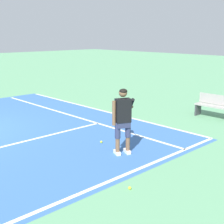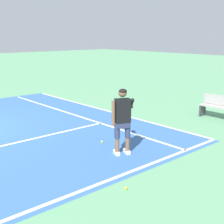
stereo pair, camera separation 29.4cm
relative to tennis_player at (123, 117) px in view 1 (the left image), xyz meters
name	(u,v)px [view 1 (the left image)]	position (x,y,z in m)	size (l,w,h in m)	color
line_baseline	(57,203)	(-2.67, -0.95, -0.99)	(10.98, 0.10, 0.01)	white
line_singles_right	(73,116)	(1.44, 4.05, -0.99)	(0.10, 9.99, 0.01)	white
line_doubles_right	(100,110)	(2.82, 4.05, -0.99)	(0.10, 9.99, 0.01)	white
tennis_player	(123,117)	(0.00, 0.00, 0.00)	(0.98, 0.96, 1.71)	white
tennis_ball_near_feet	(130,188)	(-1.31, -1.49, -0.96)	(0.07, 0.07, 0.07)	#CCE02D
tennis_ball_by_baseline	(101,142)	(0.16, 1.01, -0.96)	(0.07, 0.07, 0.07)	#CCE02D
courtside_bench	(214,106)	(5.07, 0.26, -0.54)	(0.40, 1.40, 0.85)	#9E9993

